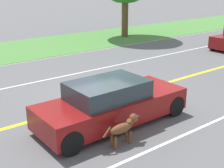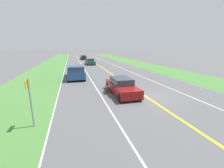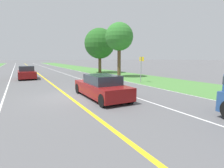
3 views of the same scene
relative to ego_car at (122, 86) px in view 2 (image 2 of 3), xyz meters
The scene contains 13 objects.
ground_plane 2.08m from the ego_car, 145.75° to the left, with size 400.00×400.00×0.00m, color #5B5B5E.
centre_divider_line 2.08m from the ego_car, 145.75° to the left, with size 0.18×160.00×0.01m, color yellow.
lane_edge_line_right 5.52m from the ego_car, 11.74° to the left, with size 0.14×160.00×0.01m, color white.
lane_edge_line_left 8.73m from the ego_car, behind, with size 0.14×160.00×0.01m, color white.
lane_dash_same_dir 2.26m from the ego_car, 30.88° to the left, with size 0.10×160.00×0.01m, color white.
lane_dash_oncoming 5.30m from the ego_car, 167.76° to the left, with size 0.10×160.00×0.01m, color white.
grass_verge_right 8.46m from the ego_car, ahead, with size 6.00×160.00×0.03m, color #4C843D.
ego_car is the anchor object (origin of this frame).
dog 1.30m from the ego_car, 22.41° to the right, with size 0.25×1.26×0.81m.
pickup_truck 8.61m from the ego_car, 65.15° to the right, with size 2.11×5.57×1.74m.
car_trailing_near 23.27m from the ego_car, 90.24° to the right, with size 1.92×4.72×1.34m.
car_trailing_mid 37.79m from the ego_car, 89.59° to the right, with size 1.88×4.55×1.35m.
street_sign 7.44m from the ego_car, 34.15° to the left, with size 0.11×0.64×2.51m.
Camera 2 is at (5.69, 10.67, 3.94)m, focal length 24.00 mm.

